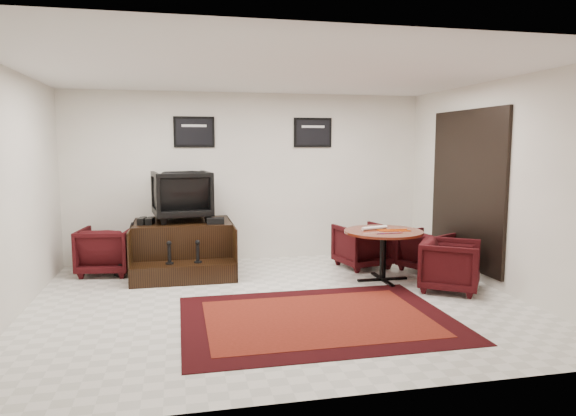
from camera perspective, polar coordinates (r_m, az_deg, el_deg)
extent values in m
plane|color=silver|center=(6.50, -1.15, -10.34)|extent=(6.00, 6.00, 0.00)
cube|color=beige|center=(8.69, -4.33, 3.44)|extent=(6.00, 0.02, 2.80)
cube|color=beige|center=(3.82, 6.00, -1.16)|extent=(6.00, 0.02, 2.80)
cube|color=beige|center=(6.38, -28.67, 1.30)|extent=(0.02, 5.00, 2.80)
cube|color=beige|center=(7.41, 22.26, 2.32)|extent=(0.02, 5.00, 2.80)
cube|color=white|center=(6.27, -1.21, 14.90)|extent=(6.00, 5.00, 0.02)
cube|color=black|center=(7.99, 19.22, 2.03)|extent=(0.05, 1.90, 2.30)
cube|color=black|center=(7.98, 19.16, 2.03)|extent=(0.02, 1.72, 2.12)
cube|color=black|center=(7.98, 19.19, 2.03)|extent=(0.03, 0.05, 2.12)
cube|color=black|center=(8.58, -10.39, 8.31)|extent=(0.66, 0.03, 0.50)
cube|color=black|center=(8.56, -10.38, 8.31)|extent=(0.58, 0.01, 0.42)
cube|color=silver|center=(8.56, -10.40, 8.98)|extent=(0.40, 0.00, 0.04)
cube|color=black|center=(8.87, 2.77, 8.37)|extent=(0.66, 0.03, 0.50)
cube|color=black|center=(8.86, 2.80, 8.37)|extent=(0.58, 0.01, 0.42)
cube|color=silver|center=(8.86, 2.81, 9.02)|extent=(0.40, 0.00, 0.04)
cube|color=black|center=(5.89, 3.27, -12.18)|extent=(3.01, 2.25, 0.01)
cube|color=#4F140B|center=(5.89, 3.27, -12.12)|extent=(2.47, 1.72, 0.01)
cube|color=black|center=(8.18, -11.59, -4.10)|extent=(1.48, 1.09, 0.77)
cube|color=black|center=(7.49, -11.47, -7.06)|extent=(1.48, 0.44, 0.27)
cube|color=black|center=(7.99, -16.85, -4.52)|extent=(0.02, 1.53, 0.77)
cube|color=black|center=(8.00, -6.30, -4.24)|extent=(0.02, 1.53, 0.77)
cylinder|color=black|center=(7.45, -13.02, -6.01)|extent=(0.11, 0.11, 0.02)
cylinder|color=black|center=(7.42, -13.05, -5.03)|extent=(0.04, 0.04, 0.24)
sphere|color=black|center=(7.39, -13.08, -3.86)|extent=(0.07, 0.07, 0.07)
cylinder|color=black|center=(7.46, -9.98, -5.93)|extent=(0.11, 0.11, 0.02)
cylinder|color=black|center=(7.43, -10.00, -4.95)|extent=(0.04, 0.04, 0.24)
sphere|color=black|center=(7.40, -10.03, -3.77)|extent=(0.07, 0.07, 0.07)
imported|color=black|center=(8.11, -11.73, 1.65)|extent=(0.95, 0.90, 0.87)
cube|color=black|center=(7.95, -15.91, -1.39)|extent=(0.14, 0.27, 0.10)
cube|color=black|center=(7.92, -15.06, -1.39)|extent=(0.14, 0.27, 0.10)
cube|color=black|center=(7.76, -8.04, -1.42)|extent=(0.27, 0.20, 0.09)
imported|color=black|center=(8.24, -19.51, -4.23)|extent=(0.86, 0.81, 0.78)
cylinder|color=#4E100B|center=(7.44, 10.56, -2.61)|extent=(1.11, 1.11, 0.03)
cylinder|color=black|center=(7.50, 10.50, -5.20)|extent=(0.09, 0.09, 0.66)
cube|color=black|center=(7.58, 10.44, -7.80)|extent=(0.75, 0.06, 0.03)
cube|color=black|center=(7.58, 10.44, -7.80)|extent=(0.06, 0.75, 0.03)
imported|color=black|center=(8.27, 8.27, -3.91)|extent=(0.87, 0.84, 0.76)
imported|color=black|center=(8.24, 15.16, -4.38)|extent=(0.87, 0.89, 0.69)
imported|color=black|center=(7.21, 17.60, -5.85)|extent=(0.98, 0.99, 0.75)
cylinder|color=white|center=(7.50, 9.60, -2.19)|extent=(0.42, 0.15, 0.05)
cylinder|color=#EA560D|center=(7.43, 11.81, -2.47)|extent=(0.45, 0.09, 0.01)
cylinder|color=#EA560D|center=(7.52, 11.50, -2.35)|extent=(0.45, 0.03, 0.01)
cylinder|color=#4C1933|center=(7.16, 10.17, -2.81)|extent=(0.10, 0.03, 0.01)
cylinder|color=#4C1933|center=(7.18, 10.61, -2.79)|extent=(0.10, 0.03, 0.01)
cylinder|color=#4C1933|center=(7.20, 11.05, -2.76)|extent=(0.10, 0.03, 0.01)
cylinder|color=#4C1933|center=(7.23, 11.49, -2.74)|extent=(0.10, 0.03, 0.01)
cylinder|color=#4C1933|center=(7.25, 11.92, -2.72)|extent=(0.10, 0.03, 0.01)
cylinder|color=#4C1933|center=(7.28, 12.35, -2.70)|extent=(0.10, 0.03, 0.01)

